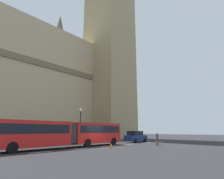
{
  "coord_description": "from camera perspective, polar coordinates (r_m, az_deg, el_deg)",
  "views": [
    {
      "loc": [
        -16.98,
        -16.93,
        1.96
      ],
      "look_at": [
        5.11,
        2.43,
        8.22
      ],
      "focal_mm": 30.78,
      "sensor_mm": 36.0,
      "label": 1
    }
  ],
  "objects": [
    {
      "name": "street_lamp",
      "position": [
        30.38,
        -9.4,
        -9.8
      ],
      "size": [
        0.44,
        0.44,
        5.27
      ],
      "color": "black",
      "rests_on": "ground_plane"
    },
    {
      "name": "traffic_cone_west",
      "position": [
        22.64,
        -0.3,
        -16.27
      ],
      "size": [
        0.36,
        0.36,
        0.58
      ],
      "color": "black",
      "rests_on": "ground_plane"
    },
    {
      "name": "lane_centre_marking",
      "position": [
        23.6,
        -5.01,
        -16.74
      ],
      "size": [
        34.4,
        0.16,
        0.01
      ],
      "color": "silver",
      "rests_on": "ground_plane"
    },
    {
      "name": "ground_plane",
      "position": [
        24.06,
        -3.83,
        -16.68
      ],
      "size": [
        160.0,
        160.0,
        0.0
      ],
      "primitive_type": "plane",
      "color": "#262628"
    },
    {
      "name": "traffic_cone_middle",
      "position": [
        30.77,
        13.13,
        -14.85
      ],
      "size": [
        0.36,
        0.36,
        0.58
      ],
      "color": "black",
      "rests_on": "ground_plane"
    },
    {
      "name": "articulated_bus",
      "position": [
        23.45,
        -12.87,
        -12.26
      ],
      "size": [
        16.24,
        2.54,
        2.9
      ],
      "color": "red",
      "rests_on": "ground_plane"
    },
    {
      "name": "pedestrian_near_cones",
      "position": [
        26.78,
        13.27,
        -13.96
      ],
      "size": [
        0.46,
        0.44,
        1.69
      ],
      "color": "#726651",
      "rests_on": "ground_plane"
    },
    {
      "name": "sedan_lead",
      "position": [
        33.32,
        7.07,
        -13.74
      ],
      "size": [
        4.4,
        1.86,
        1.85
      ],
      "color": "navy",
      "rests_on": "ground_plane"
    }
  ]
}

